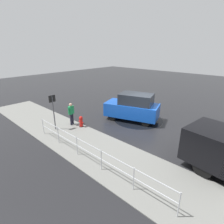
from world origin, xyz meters
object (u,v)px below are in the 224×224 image
object	(u,v)px
pedestrian	(71,112)
sign_post	(53,107)
fire_hydrant	(81,122)
moving_hatchback	(133,107)

from	to	relation	value
pedestrian	sign_post	bearing A→B (deg)	80.52
fire_hydrant	sign_post	world-z (taller)	sign_post
moving_hatchback	pedestrian	world-z (taller)	moving_hatchback
fire_hydrant	sign_post	distance (m)	2.07
fire_hydrant	sign_post	xyz separation A→B (m)	(0.96, 1.40, 1.18)
fire_hydrant	sign_post	bearing A→B (deg)	55.57
pedestrian	moving_hatchback	bearing A→B (deg)	-125.47
fire_hydrant	pedestrian	xyz separation A→B (m)	(0.76, 0.21, 0.56)
moving_hatchback	fire_hydrant	distance (m)	3.95
fire_hydrant	pedestrian	size ratio (longest dim) A/B	0.50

